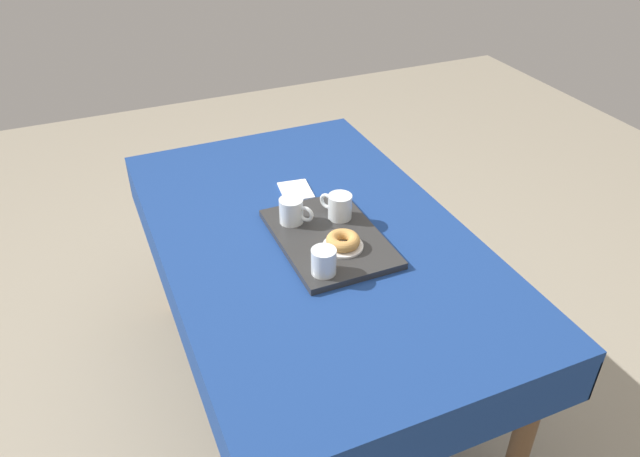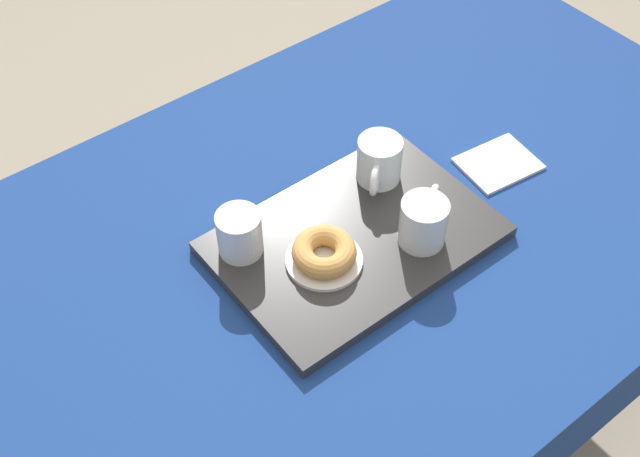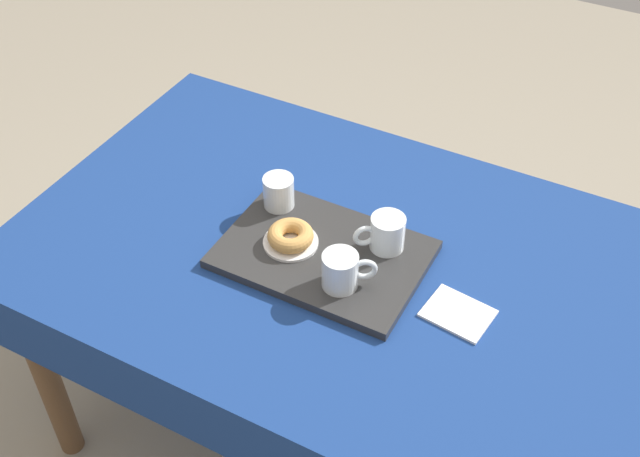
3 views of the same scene
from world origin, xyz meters
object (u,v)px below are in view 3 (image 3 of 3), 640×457
dining_table (352,284)px  tea_mug_left (341,271)px  sugar_donut_left (290,235)px  donut_plate_left (291,242)px  serving_tray (323,254)px  tea_mug_right (386,234)px  paper_napkin (458,313)px  water_glass_near (279,193)px

dining_table → tea_mug_left: (0.02, -0.10, 0.15)m
dining_table → sugar_donut_left: size_ratio=14.87×
donut_plate_left → serving_tray: bearing=10.1°
dining_table → tea_mug_right: 0.16m
serving_tray → donut_plate_left: (-0.07, -0.01, 0.01)m
sugar_donut_left → dining_table: bearing=18.7°
donut_plate_left → sugar_donut_left: sugar_donut_left is taller
serving_tray → tea_mug_right: size_ratio=4.36×
tea_mug_left → donut_plate_left: bearing=159.1°
dining_table → sugar_donut_left: (-0.13, -0.04, 0.13)m
dining_table → paper_napkin: (0.27, -0.05, 0.09)m
dining_table → donut_plate_left: 0.18m
dining_table → donut_plate_left: donut_plate_left is taller
serving_tray → water_glass_near: water_glass_near is taller
serving_tray → tea_mug_right: (0.12, 0.08, 0.05)m
donut_plate_left → tea_mug_right: bearing=25.3°
tea_mug_right → donut_plate_left: tea_mug_right is taller
dining_table → sugar_donut_left: bearing=-161.3°
dining_table → sugar_donut_left: 0.19m
tea_mug_right → tea_mug_left: bearing=-103.3°
paper_napkin → serving_tray: bearing=177.1°
serving_tray → paper_napkin: bearing=-2.9°
donut_plate_left → paper_napkin: 0.40m
tea_mug_right → donut_plate_left: size_ratio=0.82×
dining_table → serving_tray: (-0.06, -0.03, 0.10)m
serving_tray → water_glass_near: (-0.16, 0.09, 0.05)m
donut_plate_left → sugar_donut_left: 0.02m
dining_table → sugar_donut_left: sugar_donut_left is taller
donut_plate_left → paper_napkin: (0.40, -0.00, -0.02)m
serving_tray → paper_napkin: (0.32, -0.02, -0.01)m
sugar_donut_left → paper_napkin: size_ratio=0.77×
tea_mug_left → tea_mug_right: bearing=76.7°
tea_mug_right → sugar_donut_left: bearing=-154.7°
donut_plate_left → sugar_donut_left: size_ratio=1.20×
tea_mug_right → sugar_donut_left: (-0.19, -0.09, -0.01)m
tea_mug_right → water_glass_near: size_ratio=1.32×
dining_table → paper_napkin: 0.28m
dining_table → serving_tray: bearing=-151.6°
tea_mug_right → donut_plate_left: bearing=-154.7°
dining_table → water_glass_near: size_ratio=19.80×
dining_table → paper_napkin: size_ratio=11.43×
dining_table → tea_mug_right: tea_mug_right is taller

